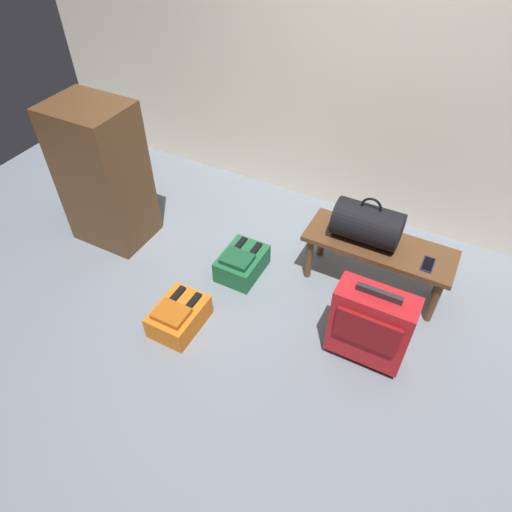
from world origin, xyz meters
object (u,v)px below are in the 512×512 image
at_px(suitcase_upright_red, 370,325).
at_px(bench, 378,250).
at_px(duffel_bag_black, 368,224).
at_px(cell_phone, 428,264).
at_px(backpack_orange, 179,316).
at_px(side_cabinet, 103,176).
at_px(backpack_green, 242,263).

bearing_deg(suitcase_upright_red, bench, 103.08).
relative_size(duffel_bag_black, suitcase_upright_red, 0.73).
height_order(cell_phone, suitcase_upright_red, suitcase_upright_red).
relative_size(bench, suitcase_upright_red, 1.65).
xyz_separation_m(bench, cell_phone, (0.33, -0.05, 0.07)).
distance_m(cell_phone, backpack_orange, 1.64).
bearing_deg(cell_phone, side_cabinet, -171.56).
bearing_deg(bench, suitcase_upright_red, -76.92).
relative_size(suitcase_upright_red, backpack_orange, 1.59).
bearing_deg(side_cabinet, suitcase_upright_red, -5.81).
bearing_deg(backpack_green, duffel_bag_black, 22.65).
distance_m(suitcase_upright_red, backpack_green, 1.09).
distance_m(bench, side_cabinet, 2.05).
height_order(bench, backpack_green, bench).
xyz_separation_m(cell_phone, backpack_green, (-1.21, -0.27, -0.31)).
xyz_separation_m(bench, suitcase_upright_red, (0.14, -0.62, -0.02)).
bearing_deg(bench, duffel_bag_black, 180.00).
relative_size(bench, duffel_bag_black, 2.27).
bearing_deg(backpack_green, suitcase_upright_red, -15.93).
bearing_deg(backpack_orange, duffel_bag_black, 46.48).
distance_m(duffel_bag_black, suitcase_upright_red, 0.70).
xyz_separation_m(cell_phone, suitcase_upright_red, (-0.18, -0.56, -0.09)).
distance_m(backpack_green, side_cabinet, 1.21).
bearing_deg(side_cabinet, duffel_bag_black, 11.92).
relative_size(suitcase_upright_red, side_cabinet, 0.55).
relative_size(cell_phone, side_cabinet, 0.13).
relative_size(backpack_green, side_cabinet, 0.35).
xyz_separation_m(cell_phone, side_cabinet, (-2.33, -0.35, 0.15)).
height_order(duffel_bag_black, cell_phone, duffel_bag_black).
bearing_deg(cell_phone, suitcase_upright_red, -108.13).
bearing_deg(bench, cell_phone, -9.28).
height_order(duffel_bag_black, side_cabinet, side_cabinet).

